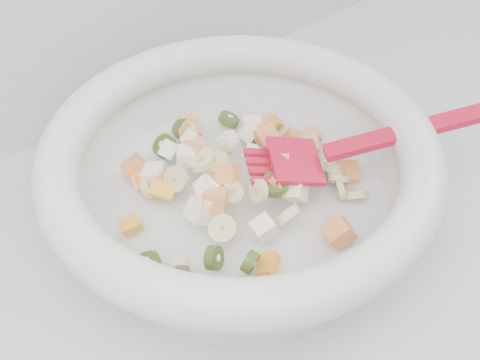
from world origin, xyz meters
TOP-DOWN VIEW (x-y plane):
  - mixing_bowl at (0.03, 1.49)m, footprint 0.46×0.41m

SIDE VIEW (x-z plane):
  - mixing_bowl at x=0.03m, z-range 0.90..1.02m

